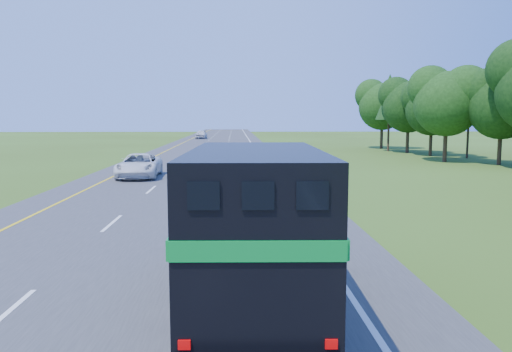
# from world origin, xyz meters

# --- Properties ---
(road) EXTENTS (15.00, 260.00, 0.04)m
(road) POSITION_xyz_m (0.00, 50.00, 0.02)
(road) COLOR #38383A
(road) RESTS_ON ground
(lane_markings) EXTENTS (11.15, 260.00, 0.01)m
(lane_markings) POSITION_xyz_m (0.00, 50.00, 0.04)
(lane_markings) COLOR yellow
(lane_markings) RESTS_ON road
(horse_truck) EXTENTS (2.66, 7.80, 3.42)m
(horse_truck) POSITION_xyz_m (3.31, 10.94, 1.87)
(horse_truck) COLOR black
(horse_truck) RESTS_ON road
(white_suv) EXTENTS (2.87, 5.85, 1.60)m
(white_suv) POSITION_xyz_m (-3.61, 35.02, 0.84)
(white_suv) COLOR silver
(white_suv) RESTS_ON road
(far_car) EXTENTS (2.22, 5.10, 1.71)m
(far_car) POSITION_xyz_m (-3.63, 98.40, 0.90)
(far_car) COLOR silver
(far_car) RESTS_ON road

